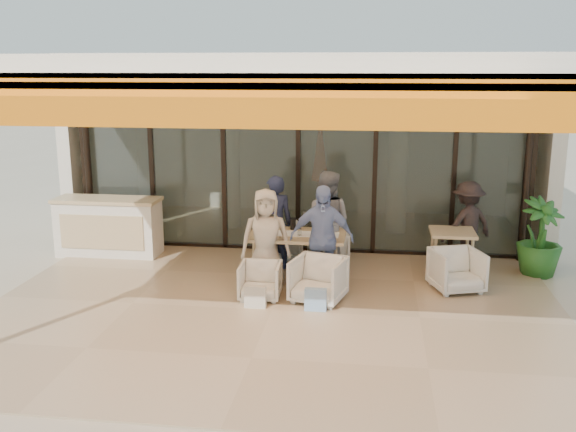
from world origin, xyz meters
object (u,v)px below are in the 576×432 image
diner_navy (275,223)px  standing_woman (467,224)px  side_chair (457,269)px  dining_table (297,237)px  chair_far_right (328,245)px  side_table (452,237)px  chair_near_right (318,278)px  chair_near_left (260,279)px  chair_far_left (280,240)px  host_counter (109,226)px  diner_periwinkle (322,238)px  diner_grey (326,222)px  potted_palm (540,237)px  diner_cream (266,239)px

diner_navy → standing_woman: bearing=174.0°
diner_navy → side_chair: size_ratio=2.24×
dining_table → diner_navy: diner_navy is taller
chair_far_right → standing_woman: (2.31, 0.12, 0.41)m
side_table → chair_near_right: bearing=-143.7°
chair_near_left → standing_woman: (3.15, 2.02, 0.43)m
chair_far_left → chair_near_right: bearing=98.8°
dining_table → standing_woman: bearing=21.3°
chair_far_left → chair_far_right: size_ratio=1.15×
chair_far_left → diner_navy: bearing=75.0°
host_counter → diner_periwinkle: size_ratio=1.14×
chair_far_right → diner_navy: 1.09m
dining_table → diner_grey: diner_grey is taller
chair_far_right → diner_periwinkle: (0.00, -1.40, 0.49)m
diner_grey → chair_far_left: bearing=-18.2°
potted_palm → chair_far_left: bearing=177.2°
host_counter → chair_near_right: (3.90, -1.83, -0.17)m
chair_near_left → potted_palm: 4.58m
side_chair → potted_palm: size_ratio=0.56×
diner_navy → diner_grey: diner_grey is taller
side_chair → chair_far_left: bearing=139.2°
chair_far_right → side_chair: bearing=133.2°
diner_grey → potted_palm: size_ratio=1.33×
chair_far_right → diner_navy: size_ratio=0.40×
side_chair → side_table: bearing=71.6°
dining_table → standing_woman: (2.74, 1.07, 0.04)m
chair_far_right → diner_navy: bearing=14.3°
diner_navy → diner_periwinkle: 1.23m
host_counter → diner_grey: (3.90, -0.43, 0.31)m
side_table → side_chair: size_ratio=1.05×
chair_near_right → potted_palm: (3.40, 1.69, 0.27)m
chair_far_left → standing_woman: standing_woman is taller
chair_near_right → chair_far_left: bearing=128.8°
diner_navy → diner_cream: 0.90m
chair_far_right → diner_grey: size_ratio=0.38×
diner_cream → side_table: (2.85, 0.97, -0.13)m
diner_grey → side_chair: bearing=174.0°
chair_far_left → host_counter: bearing=-13.7°
diner_navy → side_table: size_ratio=2.13×
host_counter → chair_near_right: bearing=-25.1°
dining_table → chair_far_right: (0.43, 0.94, -0.37)m
chair_near_right → diner_periwinkle: (0.00, 0.50, 0.45)m
host_counter → side_chair: (5.91, -1.10, -0.18)m
diner_cream → side_table: bearing=7.5°
potted_palm → dining_table: bearing=-169.2°
dining_table → chair_near_right: 1.10m
chair_far_right → chair_near_right: size_ratio=0.88×
chair_near_left → diner_cream: size_ratio=0.39×
diner_grey → chair_far_right: bearing=-77.4°
chair_near_right → host_counter: bearing=169.8°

